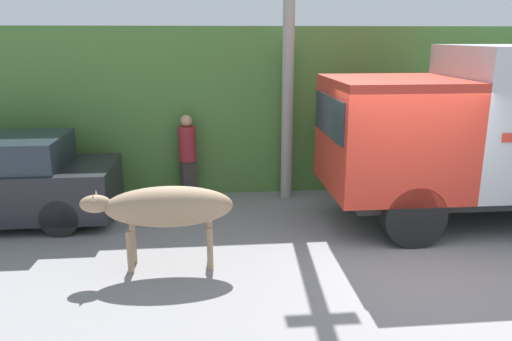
% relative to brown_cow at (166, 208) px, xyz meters
% --- Properties ---
extents(ground_plane, '(60.00, 60.00, 0.00)m').
position_rel_brown_cow_xyz_m(ground_plane, '(3.68, -0.22, -0.92)').
color(ground_plane, gray).
extents(hillside_embankment, '(32.00, 5.21, 3.52)m').
position_rel_brown_cow_xyz_m(hillside_embankment, '(3.68, 6.11, 0.84)').
color(hillside_embankment, '#4C7A38').
rests_on(hillside_embankment, ground_plane).
extents(building_backdrop, '(5.97, 2.70, 2.79)m').
position_rel_brown_cow_xyz_m(building_backdrop, '(-3.11, 4.99, 0.49)').
color(building_backdrop, '#8CC69E').
rests_on(building_backdrop, ground_plane).
extents(brown_cow, '(2.19, 0.60, 1.24)m').
position_rel_brown_cow_xyz_m(brown_cow, '(0.00, 0.00, 0.00)').
color(brown_cow, '#9E7F60').
rests_on(brown_cow, ground_plane).
extents(pedestrian_on_hill, '(0.48, 0.48, 1.78)m').
position_rel_brown_cow_xyz_m(pedestrian_on_hill, '(0.20, 3.19, 0.06)').
color(pedestrian_on_hill, '#38332D').
rests_on(pedestrian_on_hill, ground_plane).
extents(utility_pole, '(0.90, 0.24, 6.74)m').
position_rel_brown_cow_xyz_m(utility_pole, '(2.26, 3.13, 2.55)').
color(utility_pole, '#9E998E').
rests_on(utility_pole, ground_plane).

